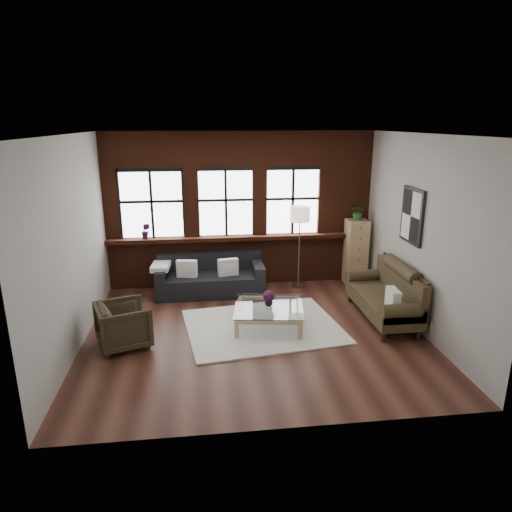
{
  "coord_description": "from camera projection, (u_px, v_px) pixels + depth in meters",
  "views": [
    {
      "loc": [
        -0.82,
        -6.88,
        3.39
      ],
      "look_at": [
        0.1,
        0.6,
        1.15
      ],
      "focal_mm": 32.0,
      "sensor_mm": 36.0,
      "label": 1
    }
  ],
  "objects": [
    {
      "name": "sill_ledge",
      "position": [
        241.0,
        238.0,
        9.54
      ],
      "size": [
        5.5,
        0.3,
        0.08
      ],
      "primitive_type": "cube",
      "color": "#4E2112",
      "rests_on": "brick_backwall"
    },
    {
      "name": "window_right",
      "position": [
        292.0,
        202.0,
        9.56
      ],
      "size": [
        1.38,
        0.1,
        1.5
      ],
      "primitive_type": null,
      "color": "black",
      "rests_on": "brick_backwall"
    },
    {
      "name": "floor",
      "position": [
        254.0,
        332.0,
        7.6
      ],
      "size": [
        5.5,
        5.5,
        0.0
      ],
      "primitive_type": "plane",
      "color": "#402017",
      "rests_on": "ground"
    },
    {
      "name": "armchair",
      "position": [
        124.0,
        325.0,
        7.06
      ],
      "size": [
        0.99,
        0.97,
        0.71
      ],
      "primitive_type": "imported",
      "rotation": [
        0.0,
        0.0,
        1.92
      ],
      "color": "#2E2517",
      "rests_on": "floor"
    },
    {
      "name": "wall_right",
      "position": [
        421.0,
        234.0,
        7.47
      ],
      "size": [
        0.0,
        5.0,
        5.0
      ],
      "primitive_type": "plane",
      "rotation": [
        1.57,
        0.0,
        -1.57
      ],
      "color": "#AEABA2",
      "rests_on": "ground"
    },
    {
      "name": "pillow_settee",
      "position": [
        393.0,
        299.0,
        7.37
      ],
      "size": [
        0.17,
        0.39,
        0.34
      ],
      "primitive_type": "cube",
      "rotation": [
        0.0,
        0.0,
        -0.08
      ],
      "color": "white",
      "rests_on": "vintage_settee"
    },
    {
      "name": "window_left",
      "position": [
        152.0,
        205.0,
        9.23
      ],
      "size": [
        1.38,
        0.1,
        1.5
      ],
      "primitive_type": null,
      "color": "black",
      "rests_on": "brick_backwall"
    },
    {
      "name": "pillow_b",
      "position": [
        228.0,
        267.0,
        9.11
      ],
      "size": [
        0.42,
        0.22,
        0.34
      ],
      "primitive_type": "cube",
      "rotation": [
        0.0,
        0.0,
        0.2
      ],
      "color": "white",
      "rests_on": "dark_sofa"
    },
    {
      "name": "coffee_table",
      "position": [
        269.0,
        316.0,
        7.79
      ],
      "size": [
        1.3,
        1.3,
        0.38
      ],
      "primitive_type": null,
      "rotation": [
        0.0,
        0.0,
        -0.15
      ],
      "color": "tan",
      "rests_on": "shag_rug"
    },
    {
      "name": "wall_back",
      "position": [
        240.0,
        210.0,
        9.53
      ],
      "size": [
        5.5,
        0.0,
        5.5
      ],
      "primitive_type": "plane",
      "rotation": [
        1.57,
        0.0,
        0.0
      ],
      "color": "#AEABA2",
      "rests_on": "ground"
    },
    {
      "name": "pillow_a",
      "position": [
        187.0,
        269.0,
        9.02
      ],
      "size": [
        0.42,
        0.22,
        0.34
      ],
      "primitive_type": "cube",
      "rotation": [
        0.0,
        0.0,
        -0.21
      ],
      "color": "white",
      "rests_on": "dark_sofa"
    },
    {
      "name": "window_mid",
      "position": [
        226.0,
        203.0,
        9.4
      ],
      "size": [
        1.38,
        0.1,
        1.5
      ],
      "primitive_type": null,
      "color": "black",
      "rests_on": "brick_backwall"
    },
    {
      "name": "wall_poster",
      "position": [
        412.0,
        216.0,
        7.68
      ],
      "size": [
        0.05,
        0.74,
        0.94
      ],
      "primitive_type": null,
      "color": "black",
      "rests_on": "wall_right"
    },
    {
      "name": "ceiling",
      "position": [
        254.0,
        134.0,
        6.69
      ],
      "size": [
        5.5,
        5.5,
        0.0
      ],
      "primitive_type": "plane",
      "rotation": [
        3.14,
        0.0,
        0.0
      ],
      "color": "white",
      "rests_on": "ground"
    },
    {
      "name": "wall_left",
      "position": [
        72.0,
        245.0,
        6.83
      ],
      "size": [
        0.0,
        5.0,
        5.0
      ],
      "primitive_type": "plane",
      "rotation": [
        1.57,
        0.0,
        1.57
      ],
      "color": "#AEABA2",
      "rests_on": "ground"
    },
    {
      "name": "potted_plant_top",
      "position": [
        358.0,
        211.0,
        9.48
      ],
      "size": [
        0.4,
        0.37,
        0.36
      ],
      "primitive_type": "imported",
      "rotation": [
        0.0,
        0.0,
        -0.32
      ],
      "color": "#2D5923",
      "rests_on": "drawer_chest"
    },
    {
      "name": "shag_rug",
      "position": [
        263.0,
        326.0,
        7.8
      ],
      "size": [
        2.79,
        2.32,
        0.03
      ],
      "primitive_type": "cube",
      "rotation": [
        0.0,
        0.0,
        0.13
      ],
      "color": "white",
      "rests_on": "floor"
    },
    {
      "name": "brick_backwall",
      "position": [
        240.0,
        210.0,
        9.47
      ],
      "size": [
        5.5,
        0.12,
        3.2
      ],
      "primitive_type": null,
      "color": "#4E2112",
      "rests_on": "floor"
    },
    {
      "name": "flowers",
      "position": [
        269.0,
        296.0,
        7.69
      ],
      "size": [
        0.2,
        0.2,
        0.2
      ],
      "primitive_type": "sphere",
      "color": "#46183F",
      "rests_on": "vase"
    },
    {
      "name": "dark_sofa",
      "position": [
        210.0,
        275.0,
        9.22
      ],
      "size": [
        2.14,
        0.87,
        0.78
      ],
      "primitive_type": null,
      "color": "black",
      "rests_on": "floor"
    },
    {
      "name": "vintage_settee",
      "position": [
        383.0,
        292.0,
        7.97
      ],
      "size": [
        0.86,
        1.92,
        1.03
      ],
      "primitive_type": null,
      "color": "#3B2F1B",
      "rests_on": "floor"
    },
    {
      "name": "sill_plant",
      "position": [
        146.0,
        231.0,
        9.23
      ],
      "size": [
        0.21,
        0.19,
        0.33
      ],
      "primitive_type": "imported",
      "rotation": [
        0.0,
        0.0,
        -0.25
      ],
      "color": "#46183F",
      "rests_on": "sill_ledge"
    },
    {
      "name": "vase",
      "position": [
        269.0,
        302.0,
        7.72
      ],
      "size": [
        0.17,
        0.17,
        0.14
      ],
      "primitive_type": "imported",
      "rotation": [
        0.0,
        0.0,
        -0.28
      ],
      "color": "#B2B2B2",
      "rests_on": "coffee_table"
    },
    {
      "name": "wall_front",
      "position": [
        283.0,
        299.0,
        4.77
      ],
      "size": [
        5.5,
        0.0,
        5.5
      ],
      "primitive_type": "plane",
      "rotation": [
        -1.57,
        0.0,
        0.0
      ],
      "color": "#AEABA2",
      "rests_on": "ground"
    },
    {
      "name": "floor_lamp",
      "position": [
        299.0,
        244.0,
        9.43
      ],
      "size": [
        0.4,
        0.4,
        1.87
      ],
      "primitive_type": null,
      "color": "#A5A5A8",
      "rests_on": "floor"
    },
    {
      "name": "drawer_chest",
      "position": [
        356.0,
        252.0,
        9.73
      ],
      "size": [
        0.43,
        0.43,
        1.4
      ],
      "primitive_type": "cube",
      "color": "tan",
      "rests_on": "floor"
    }
  ]
}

